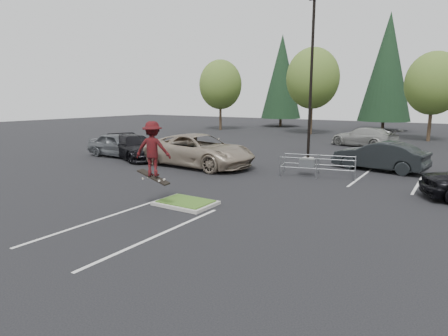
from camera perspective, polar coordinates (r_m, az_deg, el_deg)
The scene contains 16 objects.
ground at distance 14.63m, azimuth -5.83°, elevation -5.57°, with size 120.00×120.00×0.00m, color black.
grass_median at distance 14.61m, azimuth -5.83°, elevation -5.28°, with size 2.20×1.60×0.16m.
stall_lines at distance 20.21m, azimuth 1.79°, elevation -1.00°, with size 22.62×17.60×0.01m.
light_pole at distance 24.43m, azimuth 13.07°, elevation 11.49°, with size 0.70×0.60×10.12m.
decid_a at distance 49.01m, azimuth -0.54°, elevation 12.36°, with size 5.44×5.44×8.91m.
decid_b at distance 44.11m, azimuth 13.34°, elevation 12.88°, with size 5.89×5.89×9.64m.
decid_c at distance 40.92m, azimuth 29.28°, elevation 10.93°, with size 5.12×5.12×8.38m.
conif_a at distance 55.92m, azimuth 8.78°, elevation 13.57°, with size 5.72×5.72×13.00m.
conif_b at distance 52.36m, azimuth 23.61°, elevation 13.87°, with size 6.38×6.38×14.50m.
cart_corral at distance 20.31m, azimuth 12.90°, elevation 0.72°, with size 4.00×2.22×1.07m.
skateboarder at distance 13.89m, azimuth -10.85°, elevation 2.84°, with size 1.49×1.20×2.30m.
car_l_tan at distance 22.56m, azimuth -3.80°, elevation 2.70°, with size 3.23×7.01×1.95m, color gray.
car_l_black at distance 26.20m, azimuth -13.54°, elevation 3.17°, with size 2.27×5.59×1.62m, color black.
car_l_grey at distance 27.30m, azimuth -15.73°, elevation 3.39°, with size 1.96×4.88×1.66m, color #515559.
car_r_charc at distance 23.04m, azimuth 22.63°, elevation 1.71°, with size 1.76×5.05×1.66m, color black.
car_far_silver at distance 33.85m, azimuth 20.71°, elevation 4.42°, with size 2.32×5.70×1.66m, color #A0A19C.
Camera 1 is at (8.78, -10.98, 4.05)m, focal length 30.00 mm.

